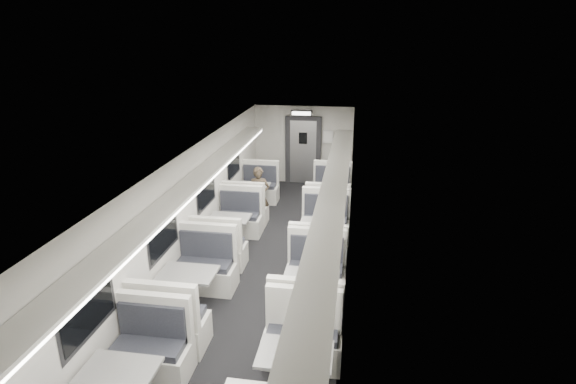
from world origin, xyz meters
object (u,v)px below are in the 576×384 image
(booth_left_a, at_px, (253,198))
(booth_right_b, at_px, (322,239))
(booth_right_d, at_px, (295,378))
(vestibule_door, at_px, (303,151))
(booth_right_a, at_px, (330,199))
(exit_sign, at_px, (302,113))
(booth_left_c, at_px, (189,293))
(passenger, at_px, (259,196))
(booth_right_c, at_px, (311,296))
(booth_left_b, at_px, (230,232))

(booth_left_a, relative_size, booth_right_b, 0.96)
(booth_right_d, height_order, vestibule_door, vestibule_door)
(booth_right_d, bearing_deg, booth_right_b, 90.00)
(booth_right_a, height_order, exit_sign, exit_sign)
(exit_sign, bearing_deg, booth_left_c, -98.45)
(passenger, bearing_deg, booth_right_c, -74.31)
(booth_left_a, xyz_separation_m, vestibule_door, (1.00, 2.57, 0.66))
(passenger, distance_m, exit_sign, 3.26)
(booth_right_d, xyz_separation_m, exit_sign, (-1.00, 8.39, 1.88))
(booth_right_d, bearing_deg, booth_right_c, 90.00)
(booth_right_b, height_order, vestibule_door, vestibule_door)
(booth_left_c, bearing_deg, vestibule_door, 82.11)
(booth_left_c, distance_m, booth_right_b, 3.11)
(booth_left_b, bearing_deg, booth_left_c, -90.00)
(booth_left_a, height_order, booth_right_b, booth_right_b)
(passenger, bearing_deg, exit_sign, 67.73)
(passenger, distance_m, vestibule_door, 3.35)
(booth_right_c, bearing_deg, booth_left_a, 114.33)
(booth_left_b, height_order, vestibule_door, vestibule_door)
(booth_right_c, bearing_deg, booth_right_b, 90.00)
(booth_right_a, height_order, booth_right_d, booth_right_d)
(booth_left_a, xyz_separation_m, booth_right_b, (2.00, -2.26, 0.02))
(booth_right_b, bearing_deg, passenger, 136.88)
(booth_left_a, height_order, booth_left_c, booth_left_c)
(booth_left_c, xyz_separation_m, booth_right_a, (2.00, 4.83, -0.02))
(booth_right_a, distance_m, vestibule_door, 2.67)
(booth_left_c, distance_m, exit_sign, 7.06)
(booth_left_a, bearing_deg, booth_right_d, -72.40)
(exit_sign, bearing_deg, booth_right_b, -77.05)
(booth_right_a, bearing_deg, booth_right_b, -90.00)
(vestibule_door, bearing_deg, exit_sign, -90.00)
(booth_right_d, distance_m, vestibule_door, 8.96)
(booth_right_b, xyz_separation_m, booth_right_d, (0.00, -4.04, 0.00))
(booth_left_c, relative_size, booth_right_b, 1.02)
(booth_right_c, height_order, vestibule_door, vestibule_door)
(booth_right_b, bearing_deg, exit_sign, 102.95)
(booth_right_a, height_order, vestibule_door, vestibule_door)
(booth_right_a, distance_m, booth_right_d, 6.49)
(booth_right_d, height_order, passenger, passenger)
(booth_left_b, height_order, passenger, passenger)
(exit_sign, bearing_deg, booth_right_c, -81.27)
(booth_left_b, height_order, booth_right_d, booth_right_d)
(booth_left_b, distance_m, passenger, 1.57)
(booth_right_b, relative_size, booth_right_d, 0.99)
(booth_left_c, xyz_separation_m, booth_right_b, (2.00, 2.38, -0.01))
(booth_right_a, relative_size, exit_sign, 3.46)
(booth_right_a, xyz_separation_m, booth_right_b, (0.00, -2.45, 0.01))
(booth_left_b, height_order, booth_right_c, booth_right_c)
(booth_right_b, relative_size, vestibule_door, 1.05)
(booth_right_b, distance_m, exit_sign, 4.84)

